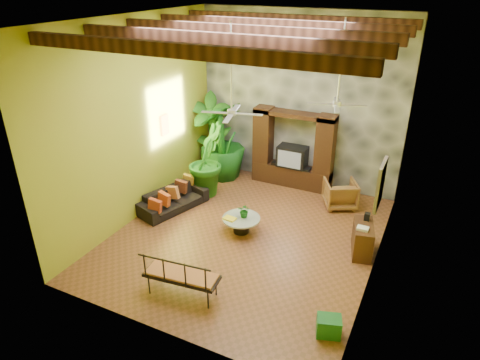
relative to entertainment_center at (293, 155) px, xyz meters
The scene contains 23 objects.
ground 3.28m from the entertainment_center, 90.00° to the right, with size 7.00×7.00×0.00m, color brown.
ceiling 5.11m from the entertainment_center, 90.00° to the right, with size 6.00×7.00×0.02m, color silver.
back_wall 1.58m from the entertainment_center, 90.00° to the left, with size 6.00×0.02×5.00m, color #A2B128.
left_wall 4.60m from the entertainment_center, 133.73° to the right, with size 0.02×7.00×5.00m, color #A2B128.
right_wall 4.60m from the entertainment_center, 46.27° to the right, with size 0.02×7.00×5.00m, color #A2B128.
stone_accent_wall 1.56m from the entertainment_center, 90.00° to the left, with size 5.98×0.10×4.98m, color #3E4147.
ceiling_beams 4.94m from the entertainment_center, 90.00° to the right, with size 5.95×5.36×0.22m.
entertainment_center is the anchor object (origin of this frame).
ceiling_fan_front 4.30m from the entertainment_center, 93.24° to the right, with size 1.28×1.28×1.86m.
ceiling_fan_back 3.50m from the entertainment_center, 50.43° to the right, with size 1.28×1.28×1.86m.
wall_art_mask 3.82m from the entertainment_center, 144.18° to the right, with size 0.06×0.32×0.55m, color gold.
wall_art_painting 4.95m from the entertainment_center, 51.61° to the right, with size 0.06×0.70×0.90m, color #27628F.
sofa 3.74m from the entertainment_center, 129.87° to the right, with size 1.94×0.76×0.57m, color black.
wicker_armchair 1.89m from the entertainment_center, 23.26° to the right, with size 0.81×0.84×0.76m, color olive.
tall_plant_a 2.61m from the entertainment_center, behind, with size 1.36×0.92×2.58m, color #24651A.
tall_plant_b 2.56m from the entertainment_center, 141.63° to the right, with size 1.15×0.92×2.08m, color #1E6119.
tall_plant_c 2.16m from the entertainment_center, 168.89° to the right, with size 1.35×1.35×2.41m, color #165619.
coffee_table 3.14m from the entertainment_center, 93.85° to the right, with size 0.94×0.94×0.40m.
centerpiece_plant 3.02m from the entertainment_center, 92.89° to the right, with size 0.32×0.27×0.35m, color #175A19.
yellow_tray 3.31m from the entertainment_center, 97.59° to the right, with size 0.30×0.21×0.03m, color yellow.
iron_bench 5.74m from the entertainment_center, 92.58° to the right, with size 1.55×0.71×0.57m.
side_console 3.79m from the entertainment_center, 44.89° to the right, with size 0.41×0.91×0.73m, color #361A11.
green_bin 6.06m from the entertainment_center, 63.91° to the right, with size 0.43×0.32×0.37m, color #217C34.
Camera 1 is at (3.71, -8.04, 5.82)m, focal length 32.00 mm.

